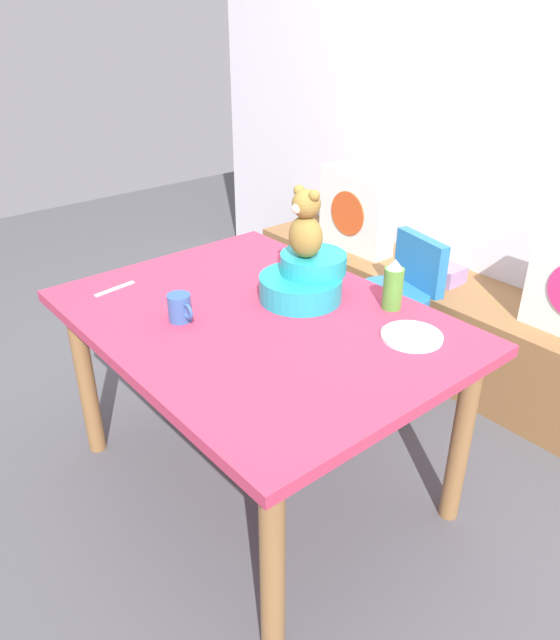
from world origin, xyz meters
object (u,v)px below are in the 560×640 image
book_stack (442,273)px  infant_seat_teal (305,279)px  dining_table (258,339)px  highchair (394,298)px  ketchup_bottle (393,285)px  teddy_bear (306,225)px  pillow_floral_left (357,211)px  dinner_plate_near (412,336)px  coffee_mug (180,308)px

book_stack → infant_seat_teal: 1.09m
dining_table → highchair: bearing=95.1°
ketchup_bottle → teddy_bear: bearing=-145.0°
infant_seat_teal → teddy_bear: bearing=-90.0°
book_stack → dining_table: bearing=-83.8°
pillow_floral_left → highchair: bearing=-32.9°
highchair → dinner_plate_near: bearing=-46.4°
book_stack → ketchup_bottle: bearing=-65.7°
dinner_plate_near → infant_seat_teal: bearing=-171.3°
book_stack → dining_table: dining_table is taller
teddy_bear → ketchup_bottle: teddy_bear is taller
infant_seat_teal → ketchup_bottle: size_ratio=1.78×
pillow_floral_left → book_stack: 0.61m
coffee_mug → dinner_plate_near: 0.77m
pillow_floral_left → teddy_bear: (0.71, -1.02, 0.34)m
dining_table → dinner_plate_near: 0.53m
highchair → teddy_bear: (0.07, -0.60, 0.50)m
book_stack → dinner_plate_near: bearing=-59.5°
highchair → dining_table: bearing=-84.9°
infant_seat_teal → dinner_plate_near: infant_seat_teal is taller
book_stack → dinner_plate_near: 1.16m
pillow_floral_left → infant_seat_teal: (0.71, -1.02, 0.13)m
ketchup_bottle → dinner_plate_near: size_ratio=0.92×
dining_table → pillow_floral_left: bearing=120.0°
pillow_floral_left → highchair: pillow_floral_left is taller
pillow_floral_left → teddy_bear: bearing=-55.1°
pillow_floral_left → coffee_mug: bearing=-68.5°
book_stack → highchair: 0.44m
pillow_floral_left → dinner_plate_near: size_ratio=2.20×
book_stack → dining_table: size_ratio=0.15×
highchair → teddy_bear: teddy_bear is taller
ketchup_bottle → coffee_mug: bearing=-122.4°
dining_table → book_stack: bearing=96.2°
dining_table → ketchup_bottle: ketchup_bottle is taller
teddy_bear → dinner_plate_near: size_ratio=1.25×
ketchup_bottle → dining_table: bearing=-122.1°
teddy_bear → coffee_mug: teddy_bear is taller
highchair → ketchup_bottle: size_ratio=4.27×
coffee_mug → dinner_plate_near: coffee_mug is taller
pillow_floral_left → teddy_bear: 1.29m
ketchup_bottle → book_stack: bearing=114.3°
pillow_floral_left → teddy_bear: teddy_bear is taller
highchair → coffee_mug: (-0.07, -1.05, 0.27)m
highchair → coffee_mug: size_ratio=6.58×
book_stack → dining_table: (0.14, -1.26, 0.15)m
ketchup_bottle → coffee_mug: 0.74m
book_stack → infant_seat_teal: (0.13, -1.04, 0.31)m
pillow_floral_left → teddy_bear: size_ratio=1.76×
coffee_mug → highchair: bearing=86.3°
book_stack → infant_seat_teal: bearing=-82.9°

